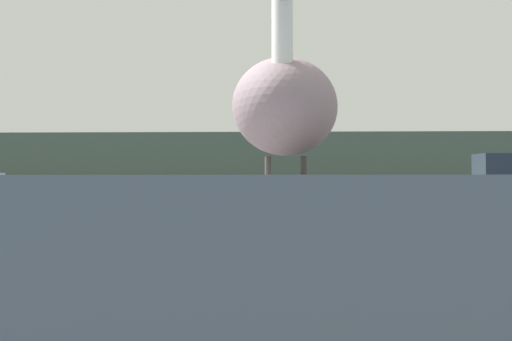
% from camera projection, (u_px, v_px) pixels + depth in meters
% --- Properties ---
extents(hillside_backdrop, '(140.00, 13.99, 5.36)m').
position_uv_depth(hillside_backdrop, '(272.00, 163.00, 66.20)').
color(hillside_backdrop, '#5B664C').
rests_on(hillside_backdrop, ground).
extents(pier_dock, '(3.71, 2.54, 0.89)m').
position_uv_depth(pier_dock, '(285.00, 271.00, 3.12)').
color(pier_dock, gray).
rests_on(pier_dock, ground).
extents(pelican, '(0.54, 1.35, 0.91)m').
position_uv_depth(pelican, '(285.00, 105.00, 3.12)').
color(pelican, gray).
rests_on(pelican, pier_dock).
extents(fishing_boat_green, '(7.25, 3.17, 5.16)m').
position_uv_depth(fishing_boat_green, '(497.00, 182.00, 39.75)').
color(fishing_boat_green, '#1E8C4C').
rests_on(fishing_boat_green, ground).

